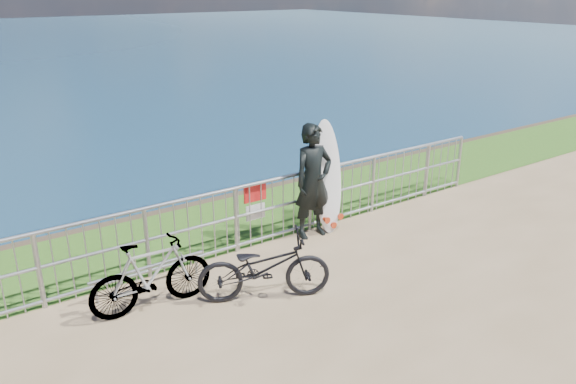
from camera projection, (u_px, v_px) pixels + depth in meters
grass_strip at (230, 222)px, 10.35m from camera, size 120.00×120.00×0.00m
railing at (263, 212)px, 9.32m from camera, size 10.06×0.10×1.13m
surfer at (313, 181)px, 9.49m from camera, size 0.74×0.49×1.99m
surfboard at (328, 181)px, 9.74m from camera, size 0.62×0.58×1.99m
bicycle_near at (264, 267)px, 7.69m from camera, size 1.93×1.37×0.96m
bicycle_far at (151, 275)px, 7.44m from camera, size 1.70×0.57×1.01m
bike_rack at (148, 270)px, 8.03m from camera, size 1.70×0.05×0.36m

